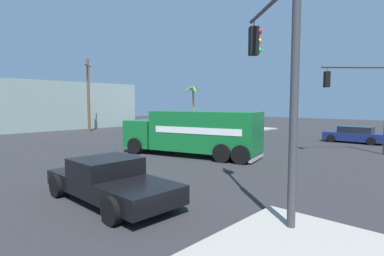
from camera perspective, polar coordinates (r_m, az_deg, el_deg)
name	(u,v)px	position (r m, az deg, el deg)	size (l,w,h in m)	color
ground_plane	(225,156)	(18.41, 6.22, -5.21)	(100.00, 100.00, 0.00)	#2B2B2D
sidewalk_corner_far	(203,129)	(36.62, 2.08, -0.16)	(12.91, 12.91, 0.14)	#9E998E
delivery_truck	(194,132)	(18.24, 0.36, -0.78)	(4.69, 8.75, 2.67)	#146B2D
traffic_light_primary	(277,68)	(8.71, 15.74, 10.84)	(2.60, 2.90, 6.09)	#38383D
traffic_light_secondary	(365,95)	(21.19, 29.74, 5.45)	(3.08, 3.04, 5.55)	#38383D
pickup_black	(109,179)	(10.23, -15.25, -9.18)	(2.32, 5.23, 1.38)	black
sedan_navy	(354,135)	(27.59, 28.13, -1.13)	(2.18, 4.37, 1.31)	navy
vending_machine_red	(184,121)	(34.96, -1.42, 1.25)	(1.12, 1.05, 1.85)	red
palm_tree_far	(193,99)	(38.92, 0.21, 5.47)	(2.90, 2.66, 5.24)	#7A6647
utility_pole	(88,94)	(35.70, -18.87, 5.99)	(1.60, 1.68, 7.98)	brown
building_backdrop	(67,106)	(41.65, -22.44, 3.91)	(16.63, 6.00, 5.71)	gray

